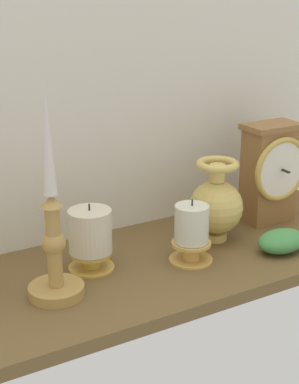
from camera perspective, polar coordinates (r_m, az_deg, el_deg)
ground_plane at (r=114.90cm, az=1.46°, el=-6.88°), size 100.00×36.00×2.40cm
back_wall at (r=120.35cm, az=-3.14°, el=11.17°), size 120.00×2.00×65.00cm
mantel_clock at (r=130.70cm, az=11.55°, el=1.91°), size 13.98×10.08×21.74cm
candlestick_tall_left at (r=98.30cm, az=-9.19°, el=-4.51°), size 9.46×9.46×36.48cm
brass_vase_bulbous at (r=120.23cm, az=6.40°, el=-1.14°), size 10.91×10.91×16.82cm
pillar_candle_front at (r=111.31cm, az=4.04°, el=-3.90°), size 8.33×8.33×12.30cm
pillar_candle_near_clock at (r=108.38cm, az=-5.69°, el=-4.34°), size 8.52×8.52×12.64cm
ivy_sprig at (r=118.99cm, az=12.55°, el=-4.61°), size 10.33×7.23×4.37cm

